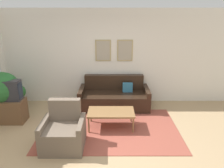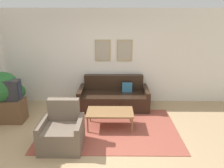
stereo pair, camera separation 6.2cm
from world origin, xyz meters
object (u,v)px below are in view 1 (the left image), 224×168
object	(u,v)px
couch	(113,97)
coffee_table	(110,113)
tv	(7,90)
armchair	(63,133)
potted_plant_tall	(2,89)

from	to	relation	value
couch	coffee_table	xyz separation A→B (m)	(-0.08, -1.19, 0.08)
tv	armchair	xyz separation A→B (m)	(1.51, -1.05, -0.51)
tv	potted_plant_tall	size ratio (longest dim) A/B	0.50
coffee_table	tv	bearing A→B (deg)	173.32
potted_plant_tall	coffee_table	bearing A→B (deg)	-9.22
couch	potted_plant_tall	bearing A→B (deg)	-164.24
coffee_table	potted_plant_tall	xyz separation A→B (m)	(-2.63, 0.43, 0.43)
couch	tv	bearing A→B (deg)	-160.34
couch	armchair	world-z (taller)	armchair
coffee_table	potted_plant_tall	size ratio (longest dim) A/B	0.88
coffee_table	tv	size ratio (longest dim) A/B	1.75
armchair	couch	bearing A→B (deg)	73.48
couch	coffee_table	size ratio (longest dim) A/B	1.81
potted_plant_tall	tv	bearing A→B (deg)	-38.09
potted_plant_tall	armchair	bearing A→B (deg)	-35.19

